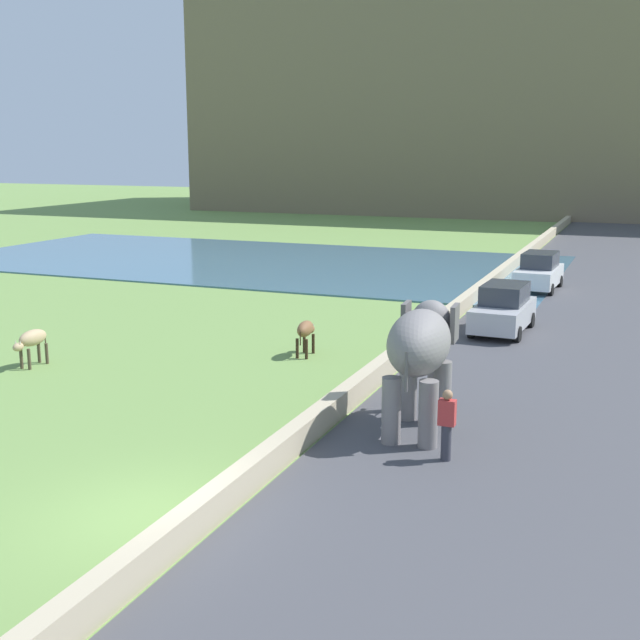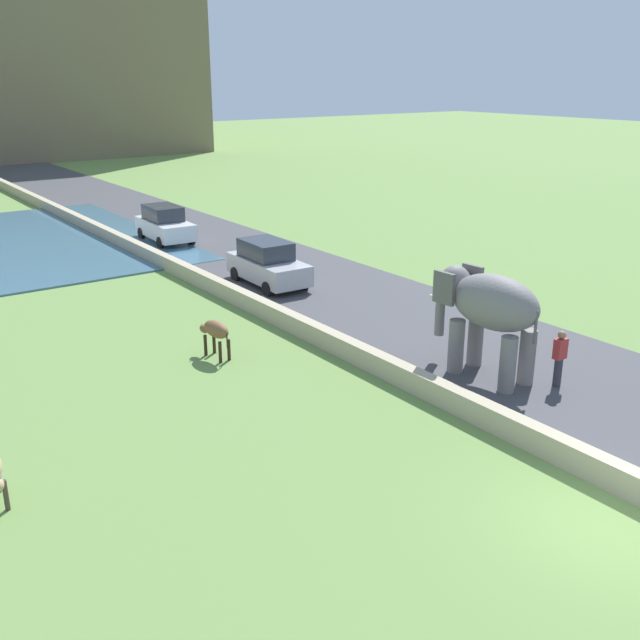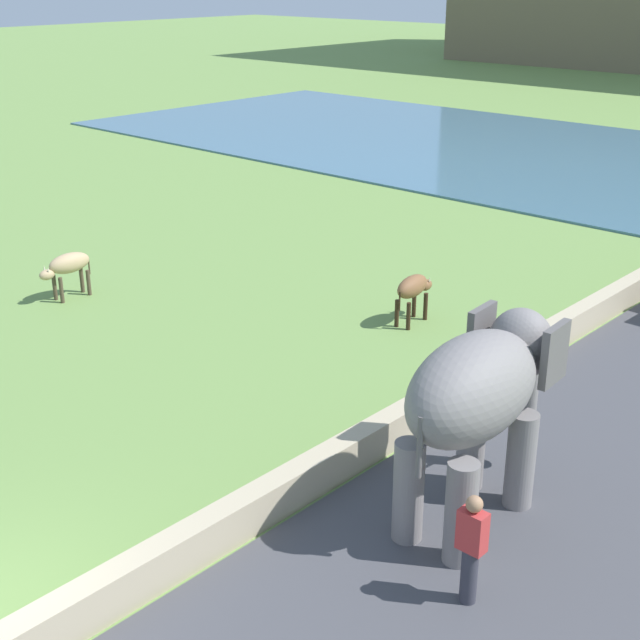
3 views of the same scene
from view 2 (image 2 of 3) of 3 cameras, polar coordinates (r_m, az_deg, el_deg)
name	(u,v)px [view 2 (image 2 of 3)]	position (r m, az deg, el deg)	size (l,w,h in m)	color
ground_plane	(610,526)	(15.23, 21.75, -14.77)	(220.00, 220.00, 0.00)	#6B8E47
road_surface	(270,267)	(31.95, -3.92, 4.18)	(7.00, 120.00, 0.06)	#424247
barrier_wall	(214,285)	(28.39, -8.30, 2.73)	(0.40, 110.00, 0.61)	tan
elephant	(488,308)	(20.26, 12.97, 0.95)	(1.57, 3.51, 2.99)	slate
person_beside_elephant	(559,358)	(20.45, 18.22, -2.82)	(0.36, 0.22, 1.63)	#33333D
car_white	(165,224)	(37.41, -12.06, 7.34)	(1.94, 4.07, 1.80)	white
car_silver	(268,264)	(28.99, -4.11, 4.42)	(1.91, 4.06, 1.80)	#B7B7BC
cow_brown	(215,331)	(21.74, -8.20, -0.85)	(0.56, 1.41, 1.15)	brown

